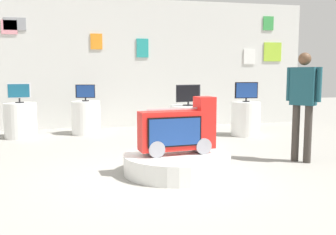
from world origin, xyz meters
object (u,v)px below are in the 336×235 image
at_px(main_display_pedestal, 177,163).
at_px(display_pedestal_right_rear, 188,125).
at_px(tv_on_right_rear, 188,95).
at_px(novelty_firetruck_tv, 178,131).
at_px(tv_on_center_rear, 85,92).
at_px(display_pedestal_far_right, 20,120).
at_px(tv_on_left_rear, 246,91).
at_px(display_pedestal_left_rear, 246,119).
at_px(tv_on_far_right, 19,92).
at_px(display_pedestal_center_rear, 86,118).
at_px(shopper_browsing_near_truck, 303,98).

distance_m(main_display_pedestal, display_pedestal_right_rear, 2.31).
bearing_deg(tv_on_right_rear, novelty_firetruck_tv, -108.58).
height_order(tv_on_center_rear, tv_on_right_rear, tv_on_right_rear).
bearing_deg(display_pedestal_far_right, tv_on_left_rear, -8.49).
xyz_separation_m(display_pedestal_left_rear, tv_on_center_rear, (-3.62, 0.97, 0.61)).
xyz_separation_m(tv_on_center_rear, tv_on_far_right, (-1.43, -0.23, 0.03)).
height_order(display_pedestal_center_rear, tv_on_center_rear, tv_on_center_rear).
relative_size(display_pedestal_center_rear, tv_on_right_rear, 1.42).
bearing_deg(tv_on_far_right, novelty_firetruck_tv, -53.09).
relative_size(display_pedestal_center_rear, tv_on_center_rear, 1.73).
bearing_deg(novelty_firetruck_tv, display_pedestal_left_rear, 51.55).
bearing_deg(shopper_browsing_near_truck, display_pedestal_center_rear, 133.33).
bearing_deg(tv_on_far_right, tv_on_left_rear, -8.44).
height_order(novelty_firetruck_tv, tv_on_left_rear, tv_on_left_rear).
xyz_separation_m(main_display_pedestal, tv_on_left_rear, (2.33, 2.90, 0.90)).
distance_m(display_pedestal_left_rear, display_pedestal_far_right, 5.11).
xyz_separation_m(display_pedestal_left_rear, tv_on_left_rear, (0.00, -0.00, 0.64)).
bearing_deg(tv_on_center_rear, display_pedestal_left_rear, -15.06).
distance_m(tv_on_left_rear, display_pedestal_right_rear, 1.86).
bearing_deg(tv_on_left_rear, shopper_browsing_near_truck, -94.17).
relative_size(display_pedestal_left_rear, display_pedestal_far_right, 1.00).
xyz_separation_m(display_pedestal_center_rear, tv_on_center_rear, (0.00, -0.00, 0.61)).
relative_size(display_pedestal_left_rear, tv_on_center_rear, 1.73).
relative_size(display_pedestal_left_rear, shopper_browsing_near_truck, 0.44).
bearing_deg(display_pedestal_far_right, tv_on_far_right, -100.84).
relative_size(main_display_pedestal, tv_on_center_rear, 3.41).
bearing_deg(tv_on_left_rear, tv_on_center_rear, 164.88).
height_order(tv_on_center_rear, tv_on_far_right, tv_on_far_right).
bearing_deg(display_pedestal_far_right, display_pedestal_left_rear, -8.44).
relative_size(tv_on_center_rear, shopper_browsing_near_truck, 0.26).
bearing_deg(display_pedestal_right_rear, display_pedestal_far_right, 156.80).
height_order(display_pedestal_right_rear, tv_on_far_right, tv_on_far_right).
relative_size(novelty_firetruck_tv, tv_on_center_rear, 2.50).
bearing_deg(tv_on_center_rear, display_pedestal_right_rear, -39.99).
height_order(main_display_pedestal, shopper_browsing_near_truck, shopper_browsing_near_truck).
distance_m(main_display_pedestal, novelty_firetruck_tv, 0.47).
height_order(tv_on_left_rear, display_pedestal_right_rear, tv_on_left_rear).
xyz_separation_m(display_pedestal_right_rear, display_pedestal_far_right, (-3.47, 1.49, 0.00)).
bearing_deg(main_display_pedestal, novelty_firetruck_tv, -10.58).
bearing_deg(display_pedestal_right_rear, display_pedestal_center_rear, 139.95).
height_order(novelty_firetruck_tv, display_pedestal_center_rear, novelty_firetruck_tv).
distance_m(display_pedestal_left_rear, display_pedestal_center_rear, 3.75).
distance_m(display_pedestal_right_rear, shopper_browsing_near_truck, 2.45).
xyz_separation_m(novelty_firetruck_tv, display_pedestal_left_rear, (2.31, 2.91, -0.22)).
distance_m(main_display_pedestal, tv_on_left_rear, 3.83).
xyz_separation_m(main_display_pedestal, tv_on_center_rear, (-1.29, 3.88, 0.86)).
height_order(tv_on_center_rear, display_pedestal_far_right, tv_on_center_rear).
bearing_deg(shopper_browsing_near_truck, novelty_firetruck_tv, -173.22).
relative_size(display_pedestal_far_right, shopper_browsing_near_truck, 0.44).
distance_m(display_pedestal_left_rear, shopper_browsing_near_truck, 2.74).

